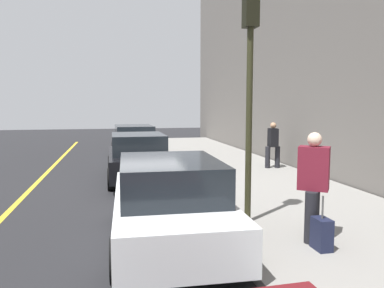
% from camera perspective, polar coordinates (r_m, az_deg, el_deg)
% --- Properties ---
extents(ground_plane, '(56.00, 56.00, 0.00)m').
position_cam_1_polar(ground_plane, '(11.81, -7.74, -5.87)').
color(ground_plane, black).
extents(sidewalk, '(28.00, 4.60, 0.15)m').
position_cam_1_polar(sidewalk, '(12.47, 7.62, -4.89)').
color(sidewalk, gray).
rests_on(sidewalk, ground).
extents(lane_stripe_centre, '(28.00, 0.14, 0.01)m').
position_cam_1_polar(lane_stripe_centre, '(12.01, -23.23, -6.08)').
color(lane_stripe_centre, gold).
rests_on(lane_stripe_centre, ground).
extents(snow_bank_curb, '(6.82, 0.56, 0.22)m').
position_cam_1_polar(snow_bank_curb, '(11.71, -4.26, -5.38)').
color(snow_bank_curb, white).
rests_on(snow_bank_curb, ground).
extents(parked_car_white, '(4.31, 2.00, 1.51)m').
position_cam_1_polar(parked_car_white, '(6.46, -3.57, -8.84)').
color(parked_car_white, black).
rests_on(parked_car_white, ground).
extents(parked_car_black, '(4.12, 1.92, 1.51)m').
position_cam_1_polar(parked_car_black, '(12.00, -8.29, -2.02)').
color(parked_car_black, black).
rests_on(parked_car_black, ground).
extents(parked_car_silver, '(4.77, 2.02, 1.51)m').
position_cam_1_polar(parked_car_silver, '(17.18, -8.91, 0.36)').
color(parked_car_silver, black).
rests_on(parked_car_silver, ground).
extents(pedestrian_burgundy_coat, '(0.54, 0.58, 1.81)m').
position_cam_1_polar(pedestrian_burgundy_coat, '(6.55, 18.08, -5.67)').
color(pedestrian_burgundy_coat, black).
rests_on(pedestrian_burgundy_coat, sidewalk).
extents(pedestrian_black_coat, '(0.47, 0.54, 1.65)m').
position_cam_1_polar(pedestrian_black_coat, '(13.71, 12.29, 0.05)').
color(pedestrian_black_coat, black).
rests_on(pedestrian_black_coat, sidewalk).
extents(traffic_light_pole, '(0.35, 0.26, 4.38)m').
position_cam_1_polar(traffic_light_pole, '(7.17, 8.82, 11.55)').
color(traffic_light_pole, '#2D2D19').
rests_on(traffic_light_pole, sidewalk).
extents(rolling_suitcase, '(0.34, 0.22, 0.86)m').
position_cam_1_polar(rolling_suitcase, '(6.31, 19.26, -12.87)').
color(rolling_suitcase, '#191E38').
rests_on(rolling_suitcase, sidewalk).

